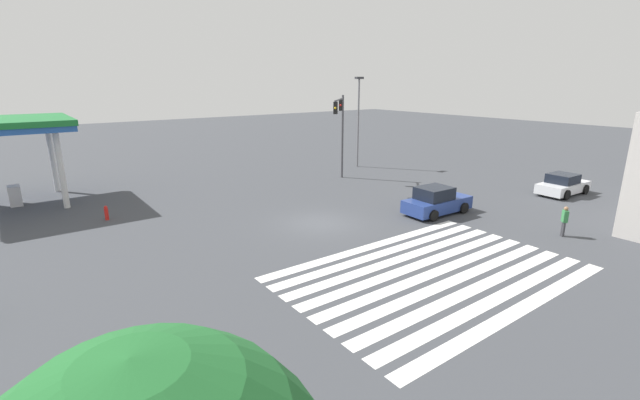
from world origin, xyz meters
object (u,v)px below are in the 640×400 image
Objects in this scene: car_2 at (563,185)px; street_light_pole_a at (358,114)px; traffic_signal_mast at (341,122)px; pedestrian at (564,220)px; car_0 at (436,201)px; fire_hydrant at (106,213)px.

car_2 is 17.82m from street_light_pole_a.
pedestrian is at bearing 49.93° from traffic_signal_mast.
street_light_pole_a is (3.83, 20.73, 4.02)m from pedestrian.
traffic_signal_mast is 1.56× the size of car_2.
car_2 is 2.69× the size of pedestrian.
car_0 is at bearing -112.94° from street_light_pole_a.
traffic_signal_mast reaches higher than car_0.
pedestrian is 0.20× the size of street_light_pole_a.
car_2 is at bearing -109.28° from pedestrian.
car_2 is at bearing 84.26° from traffic_signal_mast.
traffic_signal_mast is at bearing -143.46° from street_light_pole_a.
traffic_signal_mast is at bearing 87.99° from car_0.
car_0 is 11.31m from car_2.
traffic_signal_mast reaches higher than pedestrian.
pedestrian is at bearing -42.54° from fire_hydrant.
pedestrian is (2.17, -6.54, 0.13)m from car_0.
traffic_signal_mast is at bearing 130.92° from car_2.
street_light_pole_a reaches higher than car_2.
fire_hydrant is (-27.62, 13.02, -0.26)m from car_2.
car_0 is 15.96m from street_light_pole_a.
car_0 is at bearing 40.97° from traffic_signal_mast.
car_2 is 9.82m from pedestrian.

